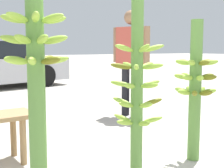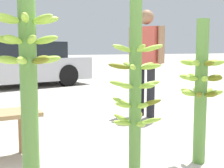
{
  "view_description": "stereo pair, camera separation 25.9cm",
  "coord_description": "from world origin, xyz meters",
  "px_view_note": "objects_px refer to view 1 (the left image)",
  "views": [
    {
      "loc": [
        -1.36,
        -1.8,
        1.08
      ],
      "look_at": [
        -0.05,
        0.42,
        0.78
      ],
      "focal_mm": 50.0,
      "sensor_mm": 36.0,
      "label": 1
    },
    {
      "loc": [
        -1.13,
        -1.92,
        1.08
      ],
      "look_at": [
        -0.05,
        0.42,
        0.78
      ],
      "focal_mm": 50.0,
      "sensor_mm": 36.0,
      "label": 2
    }
  ],
  "objects_px": {
    "banana_stalk_left": "(36,75)",
    "vendor_person": "(131,54)",
    "banana_stalk_right": "(195,87)",
    "banana_stalk_center": "(137,90)"
  },
  "relations": [
    {
      "from": "banana_stalk_left",
      "to": "vendor_person",
      "type": "height_order",
      "value": "banana_stalk_left"
    },
    {
      "from": "banana_stalk_left",
      "to": "vendor_person",
      "type": "distance_m",
      "value": 3.04
    },
    {
      "from": "banana_stalk_right",
      "to": "vendor_person",
      "type": "relative_size",
      "value": 0.81
    },
    {
      "from": "banana_stalk_left",
      "to": "banana_stalk_right",
      "type": "relative_size",
      "value": 1.25
    },
    {
      "from": "banana_stalk_left",
      "to": "banana_stalk_center",
      "type": "height_order",
      "value": "banana_stalk_left"
    },
    {
      "from": "banana_stalk_right",
      "to": "banana_stalk_left",
      "type": "bearing_deg",
      "value": -172.34
    },
    {
      "from": "banana_stalk_center",
      "to": "vendor_person",
      "type": "xyz_separation_m",
      "value": [
        1.32,
        2.04,
        0.23
      ]
    },
    {
      "from": "banana_stalk_left",
      "to": "vendor_person",
      "type": "bearing_deg",
      "value": 44.86
    },
    {
      "from": "banana_stalk_center",
      "to": "vendor_person",
      "type": "bearing_deg",
      "value": 57.23
    },
    {
      "from": "banana_stalk_right",
      "to": "vendor_person",
      "type": "distance_m",
      "value": 2.02
    }
  ]
}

